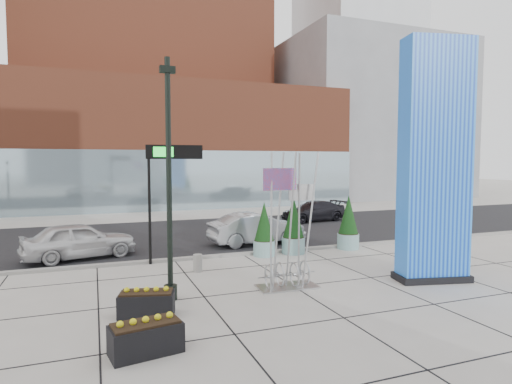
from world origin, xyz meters
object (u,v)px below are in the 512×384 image
object	(u,v)px
concrete_bollard	(198,263)
car_white_west	(79,241)
car_silver_mid	(257,229)
lamp_post	(169,203)
blue_pylon	(435,165)
public_art_sculpture	(288,252)
overhead_street_sign	(169,162)

from	to	relation	value
concrete_bollard	car_white_west	distance (m)	5.65
car_silver_mid	lamp_post	bearing A→B (deg)	138.48
car_white_west	car_silver_mid	xyz separation A→B (m)	(8.07, 0.31, 0.01)
blue_pylon	concrete_bollard	bearing A→B (deg)	163.82
lamp_post	public_art_sculpture	size ratio (longest dim) A/B	1.60
car_silver_mid	public_art_sculpture	bearing A→B (deg)	163.15
concrete_bollard	overhead_street_sign	distance (m)	4.21
blue_pylon	car_white_west	xyz separation A→B (m)	(-11.42, 7.81, -3.18)
public_art_sculpture	overhead_street_sign	distance (m)	6.35
overhead_street_sign	car_white_west	distance (m)	5.19
overhead_street_sign	car_silver_mid	xyz separation A→B (m)	(4.60, 2.31, -3.29)
overhead_street_sign	car_silver_mid	world-z (taller)	overhead_street_sign
lamp_post	public_art_sculpture	xyz separation A→B (m)	(3.76, -0.11, -1.73)
lamp_post	concrete_bollard	xyz separation A→B (m)	(1.49, 2.89, -2.57)
concrete_bollard	car_silver_mid	distance (m)	5.69
lamp_post	car_silver_mid	world-z (taller)	lamp_post
public_art_sculpture	car_silver_mid	xyz separation A→B (m)	(1.64, 7.11, -0.38)
public_art_sculpture	concrete_bollard	world-z (taller)	public_art_sculpture
public_art_sculpture	overhead_street_sign	bearing A→B (deg)	124.62
public_art_sculpture	car_silver_mid	world-z (taller)	public_art_sculpture
overhead_street_sign	car_white_west	xyz separation A→B (m)	(-3.47, 2.00, -3.30)
blue_pylon	car_silver_mid	xyz separation A→B (m)	(-3.34, 8.12, -3.18)
concrete_bollard	car_white_west	xyz separation A→B (m)	(-4.16, 3.80, 0.45)
blue_pylon	public_art_sculpture	distance (m)	5.80
car_white_west	concrete_bollard	bearing A→B (deg)	-146.31
public_art_sculpture	car_silver_mid	size ratio (longest dim) A/B	0.94
lamp_post	overhead_street_sign	world-z (taller)	lamp_post
lamp_post	car_white_west	world-z (taller)	lamp_post
blue_pylon	overhead_street_sign	size ratio (longest dim) A/B	1.72
car_white_west	public_art_sculpture	bearing A→B (deg)	-150.51
overhead_street_sign	car_silver_mid	bearing A→B (deg)	29.38
overhead_street_sign	car_silver_mid	size ratio (longest dim) A/B	1.01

